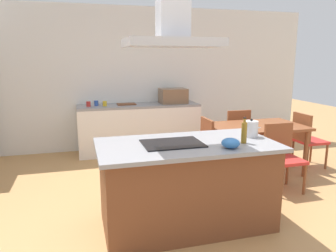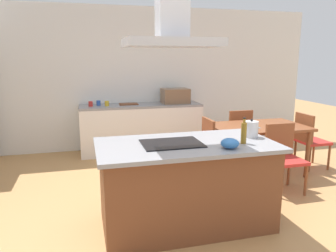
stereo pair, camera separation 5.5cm
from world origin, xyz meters
name	(u,v)px [view 2 (the right image)]	position (x,y,z in m)	size (l,w,h in m)	color
ground	(155,176)	(0.00, 1.50, 0.00)	(16.00, 16.00, 0.00)	tan
wall_back	(135,79)	(0.00, 3.25, 1.35)	(7.20, 0.10, 2.70)	white
kitchen_island	(186,184)	(0.00, 0.00, 0.45)	(1.83, 0.96, 0.90)	brown
cooktop	(172,143)	(-0.16, 0.00, 0.91)	(0.60, 0.44, 0.01)	black
tea_kettle	(251,129)	(0.76, 0.06, 0.99)	(0.20, 0.15, 0.20)	silver
olive_oil_bottle	(244,132)	(0.55, -0.16, 1.01)	(0.06, 0.06, 0.27)	olive
mixing_bowl	(230,143)	(0.34, -0.29, 0.95)	(0.18, 0.18, 0.10)	#2D6BB7
back_counter	(141,128)	(0.04, 2.88, 0.45)	(2.25, 0.62, 0.90)	white
countertop_microwave	(175,96)	(0.71, 2.88, 1.04)	(0.50, 0.38, 0.28)	brown
coffee_mug_red	(91,104)	(-0.87, 2.86, 0.95)	(0.08, 0.08, 0.09)	red
coffee_mug_blue	(98,103)	(-0.73, 2.94, 0.95)	(0.08, 0.08, 0.09)	#2D56B2
coffee_mug_yellow	(107,103)	(-0.59, 2.85, 0.95)	(0.08, 0.08, 0.09)	gold
cutting_board	(129,104)	(-0.19, 2.93, 0.91)	(0.34, 0.24, 0.02)	brown
dining_table	(258,131)	(1.54, 1.24, 0.67)	(1.40, 0.90, 0.75)	brown
chair_facing_island	(283,153)	(1.54, 0.57, 0.51)	(0.42, 0.42, 0.89)	red
chair_at_left_end	(201,145)	(0.63, 1.24, 0.51)	(0.42, 0.42, 0.89)	red
chair_facing_back_wall	(237,132)	(1.54, 1.90, 0.51)	(0.42, 0.42, 0.89)	red
chair_at_right_end	(309,137)	(2.46, 1.24, 0.51)	(0.42, 0.42, 0.89)	red
range_hood	(172,19)	(-0.16, 0.00, 2.10)	(0.90, 0.55, 0.78)	#ADADB2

